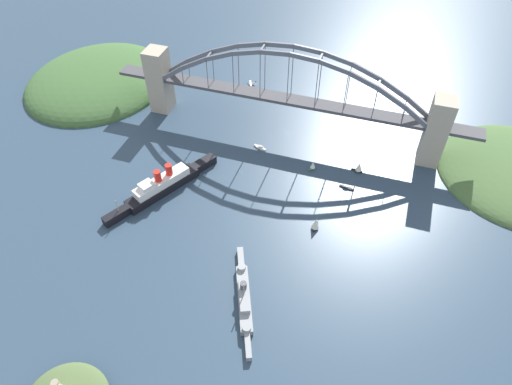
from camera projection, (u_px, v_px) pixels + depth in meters
ground_plane at (287, 132)px, 370.25m from camera, size 1400.00×1400.00×0.00m
harbor_arch_bridge at (289, 101)px, 349.11m from camera, size 279.85×17.05×72.83m
headland_east_shore at (102, 81)px, 422.99m from camera, size 125.14×138.32×31.08m
ocean_liner at (163, 185)px, 319.77m from camera, size 49.11×84.86×19.86m
naval_cruiser at (244, 297)px, 260.18m from camera, size 31.00×66.63×17.00m
seaplane_taxiing_near_bridge at (273, 95)px, 404.07m from camera, size 7.69×9.30×4.97m
seaplane_second_in_formation at (252, 84)px, 416.05m from camera, size 8.31×9.36×4.82m
small_boat_0 at (316, 224)px, 296.44m from camera, size 5.29×9.11×9.61m
small_boat_1 at (260, 147)px, 355.65m from camera, size 10.63×5.12×2.31m
small_boat_2 at (313, 165)px, 337.21m from camera, size 5.20×6.28×7.55m
small_boat_3 at (359, 167)px, 334.53m from camera, size 8.42×5.36×9.49m
small_boat_4 at (346, 187)px, 325.17m from camera, size 10.81×3.25×2.13m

